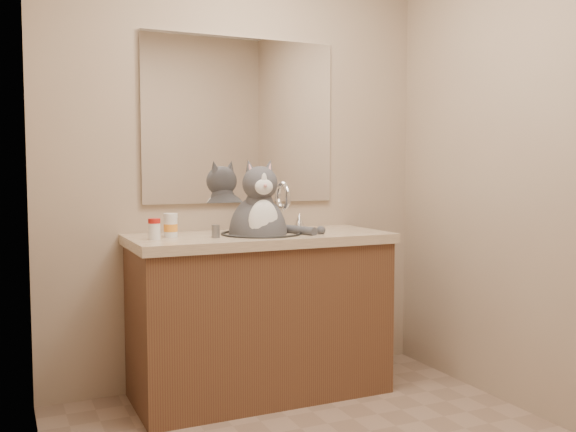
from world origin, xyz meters
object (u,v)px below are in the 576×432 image
Objects in this scene: cat at (259,228)px; pill_bottle_orange at (171,226)px; grey_canister at (216,231)px; pill_bottle_redcap at (154,229)px.

cat is 0.45m from pill_bottle_orange.
cat reaches higher than grey_canister.
pill_bottle_redcap is (-0.55, -0.02, 0.02)m from cat.
cat reaches higher than pill_bottle_redcap.
pill_bottle_redcap is at bearing -143.66° from pill_bottle_orange.
grey_canister is at bearing -158.74° from cat.
cat is 0.26m from grey_canister.
pill_bottle_redcap reaches higher than grey_canister.
pill_bottle_orange reaches higher than grey_canister.
pill_bottle_orange is (-0.45, 0.05, 0.02)m from cat.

